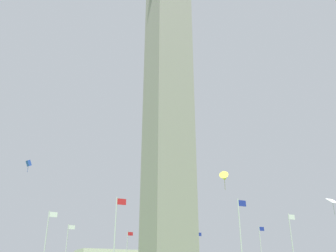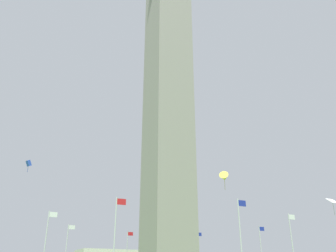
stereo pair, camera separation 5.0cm
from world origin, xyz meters
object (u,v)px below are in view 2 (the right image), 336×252
object	(u,v)px
obelisk_monument	(168,97)
kite_yellow_delta	(224,177)
flagpole_se	(66,252)
kite_blue_box	(29,163)
flagpole_w	(241,240)
kite_white_diamond	(332,201)
flagpole_nw	(293,247)
flagpole_sw	(115,239)
flagpole_s	(45,246)

from	to	relation	value
obelisk_monument	kite_yellow_delta	bearing A→B (deg)	-75.41
flagpole_se	kite_blue_box	bearing A→B (deg)	-124.43
flagpole_w	kite_white_diamond	size ratio (longest dim) A/B	4.89
flagpole_nw	kite_blue_box	bearing A→B (deg)	160.08
flagpole_se	flagpole_w	xyz separation A→B (m)	(12.01, -28.99, 0.00)
flagpole_sw	obelisk_monument	bearing A→B (deg)	45.13
obelisk_monument	kite_blue_box	world-z (taller)	obelisk_monument
flagpole_nw	kite_yellow_delta	world-z (taller)	kite_yellow_delta
obelisk_monument	flagpole_sw	world-z (taller)	obelisk_monument
flagpole_nw	kite_blue_box	xyz separation A→B (m)	(-32.43, 11.75, 10.05)
flagpole_w	kite_white_diamond	xyz separation A→B (m)	(10.27, -3.61, 4.21)
flagpole_se	flagpole_w	world-z (taller)	same
obelisk_monument	kite_blue_box	size ratio (longest dim) A/B	36.62
flagpole_se	flagpole_w	distance (m)	31.38
flagpole_s	kite_white_diamond	xyz separation A→B (m)	(27.25, -20.59, 4.21)
flagpole_s	kite_blue_box	distance (m)	10.62
flagpole_w	flagpole_nw	world-z (taller)	same
flagpole_se	kite_blue_box	world-z (taller)	kite_blue_box
obelisk_monument	flagpole_se	distance (m)	29.84
flagpole_nw	kite_white_diamond	bearing A→B (deg)	-101.49
flagpole_s	flagpole_w	size ratio (longest dim) A/B	1.00
flagpole_sw	flagpole_nw	xyz separation A→B (m)	(24.02, -0.00, 0.00)
flagpole_se	flagpole_nw	size ratio (longest dim) A/B	1.00
obelisk_monument	flagpole_nw	world-z (taller)	obelisk_monument
flagpole_sw	flagpole_w	distance (m)	13.00
flagpole_s	flagpole_nw	bearing A→B (deg)	-22.50
flagpole_w	flagpole_sw	bearing A→B (deg)	157.50
obelisk_monument	flagpole_se	world-z (taller)	obelisk_monument
kite_white_diamond	kite_yellow_delta	world-z (taller)	kite_yellow_delta
flagpole_s	flagpole_nw	distance (m)	31.38
flagpole_sw	kite_white_diamond	distance (m)	24.24
flagpole_w	flagpole_s	bearing A→B (deg)	135.00
kite_white_diamond	flagpole_se	bearing A→B (deg)	124.35
flagpole_se	flagpole_w	bearing A→B (deg)	-67.50
flagpole_se	kite_white_diamond	size ratio (longest dim) A/B	4.89
flagpole_se	flagpole_nw	bearing A→B (deg)	-45.00
obelisk_monument	flagpole_nw	size ratio (longest dim) A/B	6.37
kite_blue_box	kite_white_diamond	distance (m)	37.27
flagpole_nw	flagpole_sw	bearing A→B (deg)	180.00
flagpole_sw	flagpole_s	bearing A→B (deg)	112.50
flagpole_sw	kite_blue_box	size ratio (longest dim) A/B	5.75
flagpole_sw	kite_yellow_delta	xyz separation A→B (m)	(14.78, 1.16, 8.38)
flagpole_s	flagpole_w	bearing A→B (deg)	-45.00
kite_yellow_delta	kite_white_diamond	bearing A→B (deg)	-52.43
kite_yellow_delta	flagpole_se	bearing A→B (deg)	122.89
flagpole_sw	flagpole_w	world-z (taller)	same
flagpole_s	kite_yellow_delta	world-z (taller)	kite_yellow_delta
kite_yellow_delta	flagpole_sw	bearing A→B (deg)	-175.51
flagpole_s	flagpole_w	distance (m)	24.02
obelisk_monument	kite_white_diamond	distance (m)	30.73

